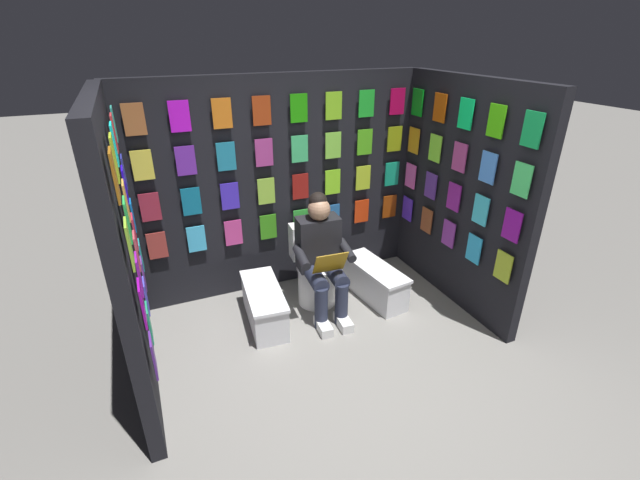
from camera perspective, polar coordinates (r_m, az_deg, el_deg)
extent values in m
plane|color=gray|center=(3.54, 5.73, -19.32)|extent=(30.00, 30.00, 0.00)
cube|color=black|center=(4.43, -5.18, 7.05)|extent=(2.98, 0.10, 2.17)
cube|color=#A0332E|center=(4.30, -20.67, -0.70)|extent=(0.17, 0.01, 0.26)
cube|color=#40BCEF|center=(4.32, -15.97, 0.13)|extent=(0.17, 0.01, 0.26)
cube|color=#C43784|center=(4.37, -11.34, 0.94)|extent=(0.17, 0.01, 0.26)
cube|color=#378F19|center=(4.44, -6.83, 1.73)|extent=(0.17, 0.01, 0.26)
cube|color=green|center=(4.54, -2.50, 2.47)|extent=(0.17, 0.01, 0.26)
cube|color=#215999|center=(4.67, 1.62, 3.17)|extent=(0.17, 0.01, 0.26)
cube|color=red|center=(4.82, 5.50, 3.81)|extent=(0.17, 0.01, 0.26)
cube|color=#8D360B|center=(5.00, 9.14, 4.39)|extent=(0.17, 0.01, 0.26)
cube|color=maroon|center=(4.15, -21.49, 4.04)|extent=(0.17, 0.01, 0.26)
cube|color=#0E698D|center=(4.17, -16.60, 4.88)|extent=(0.17, 0.01, 0.26)
cube|color=#3C26C6|center=(4.22, -11.79, 5.67)|extent=(0.17, 0.01, 0.26)
cube|color=#95C93E|center=(4.30, -7.10, 6.40)|extent=(0.17, 0.01, 0.26)
cube|color=maroon|center=(4.41, -2.60, 7.06)|extent=(0.17, 0.01, 0.26)
cube|color=#88E022|center=(4.54, 1.68, 7.64)|extent=(0.17, 0.01, 0.26)
cube|color=#B4D029|center=(4.69, 5.70, 8.15)|extent=(0.17, 0.01, 0.26)
cube|color=#13956C|center=(4.87, 9.46, 8.59)|extent=(0.17, 0.01, 0.26)
cube|color=yellow|center=(4.04, -22.37, 9.10)|extent=(0.17, 0.01, 0.26)
cube|color=#6626A6|center=(4.06, -17.29, 9.94)|extent=(0.17, 0.01, 0.26)
cube|color=teal|center=(4.11, -12.27, 10.70)|extent=(0.17, 0.01, 0.26)
cube|color=#A43682|center=(4.19, -7.39, 11.36)|extent=(0.17, 0.01, 0.26)
cube|color=#3AB668|center=(4.30, -2.70, 11.91)|extent=(0.17, 0.01, 0.26)
cube|color=#80D140|center=(4.43, 1.74, 12.36)|extent=(0.17, 0.01, 0.26)
cube|color=#4DB21C|center=(4.59, 5.92, 12.72)|extent=(0.17, 0.01, 0.26)
cube|color=olive|center=(4.77, 9.80, 12.99)|extent=(0.17, 0.01, 0.26)
cube|color=#A45A2E|center=(3.96, -23.32, 14.39)|extent=(0.17, 0.01, 0.26)
cube|color=#BE12D9|center=(3.98, -18.03, 15.25)|extent=(0.17, 0.01, 0.26)
cube|color=orange|center=(4.03, -12.80, 15.97)|extent=(0.17, 0.01, 0.26)
cube|color=#9E3311|center=(4.11, -7.70, 16.54)|extent=(0.17, 0.01, 0.26)
cube|color=#1D930A|center=(4.22, -2.81, 16.97)|extent=(0.17, 0.01, 0.26)
cube|color=#7DC621|center=(4.36, 1.81, 17.27)|extent=(0.17, 0.01, 0.26)
cube|color=green|center=(4.52, 6.15, 17.46)|extent=(0.17, 0.01, 0.26)
cube|color=#AF0940|center=(4.71, 10.16, 17.55)|extent=(0.17, 0.01, 0.26)
cube|color=black|center=(4.36, 18.10, 5.54)|extent=(0.10, 1.79, 2.17)
cube|color=#4C29D0|center=(4.97, 11.45, 4.06)|extent=(0.01, 0.17, 0.26)
cube|color=brown|center=(4.70, 13.89, 2.53)|extent=(0.01, 0.17, 0.26)
cube|color=purple|center=(4.45, 16.60, 0.80)|extent=(0.01, 0.17, 0.26)
cube|color=#28A9E4|center=(4.21, 19.63, -1.12)|extent=(0.01, 0.17, 0.26)
cube|color=#A6BF28|center=(3.99, 23.01, -3.27)|extent=(0.01, 0.17, 0.26)
cube|color=#F252BA|center=(4.84, 11.85, 8.28)|extent=(0.01, 0.17, 0.26)
cube|color=#592F97|center=(4.57, 14.39, 6.95)|extent=(0.01, 0.17, 0.26)
cube|color=#891F90|center=(4.30, 17.24, 5.44)|extent=(0.01, 0.17, 0.26)
cube|color=#3DCDE7|center=(4.06, 20.43, 3.72)|extent=(0.01, 0.17, 0.26)
cube|color=#831194|center=(3.83, 23.99, 1.77)|extent=(0.01, 0.17, 0.26)
cube|color=orange|center=(4.74, 12.28, 12.70)|extent=(0.01, 0.17, 0.26)
cube|color=#8BEF38|center=(4.46, 14.94, 11.61)|extent=(0.01, 0.17, 0.26)
cube|color=#AD3B85|center=(4.19, 17.93, 10.35)|extent=(0.01, 0.17, 0.26)
cube|color=#488EF1|center=(3.94, 21.29, 8.89)|extent=(0.01, 0.17, 0.26)
cube|color=#47E56F|center=(3.70, 25.06, 7.19)|extent=(0.01, 0.17, 0.26)
cube|color=#089117|center=(4.67, 12.73, 17.28)|extent=(0.01, 0.17, 0.26)
cube|color=#BA4A0A|center=(4.39, 15.53, 16.46)|extent=(0.01, 0.17, 0.26)
cube|color=#0DE76B|center=(4.12, 18.68, 15.49)|extent=(0.01, 0.17, 0.26)
cube|color=#45C910|center=(3.86, 22.22, 14.32)|extent=(0.01, 0.17, 0.26)
cube|color=green|center=(3.61, 26.21, 12.94)|extent=(0.01, 0.17, 0.26)
cube|color=black|center=(3.36, -24.45, -1.61)|extent=(0.10, 1.79, 2.17)
cube|color=#54258D|center=(2.94, -21.11, -14.04)|extent=(0.01, 0.17, 0.26)
cube|color=#21986B|center=(3.23, -21.58, -10.13)|extent=(0.01, 0.17, 0.26)
cube|color=#4D4ADB|center=(3.54, -21.96, -6.88)|extent=(0.01, 0.17, 0.26)
cube|color=#653294|center=(3.85, -22.27, -4.15)|extent=(0.01, 0.17, 0.26)
cube|color=teal|center=(4.18, -22.53, -1.84)|extent=(0.01, 0.17, 0.26)
cube|color=#960DA7|center=(2.72, -22.40, -7.77)|extent=(0.01, 0.17, 0.26)
cube|color=purple|center=(3.04, -22.75, -4.22)|extent=(0.01, 0.17, 0.26)
cube|color=#D44858|center=(3.36, -23.03, -1.34)|extent=(0.01, 0.17, 0.26)
cube|color=#CA2844|center=(3.69, -23.26, 1.03)|extent=(0.01, 0.17, 0.26)
cube|color=blue|center=(4.02, -23.45, 3.01)|extent=(0.01, 0.17, 0.26)
cube|color=#93CF33|center=(2.54, -23.83, -0.51)|extent=(0.01, 0.17, 0.26)
cube|color=green|center=(2.88, -24.04, 2.44)|extent=(0.01, 0.17, 0.26)
cube|color=gold|center=(3.22, -24.20, 4.76)|extent=(0.01, 0.17, 0.26)
cube|color=#270DEF|center=(3.56, -24.33, 6.64)|extent=(0.01, 0.17, 0.26)
cube|color=#2A2FA0|center=(3.91, -24.44, 8.19)|extent=(0.01, 0.17, 0.26)
cube|color=#A46214|center=(2.41, -25.46, 7.69)|extent=(0.01, 0.17, 0.26)
cube|color=#A8CE25|center=(2.76, -25.48, 9.75)|extent=(0.01, 0.17, 0.26)
cube|color=#16F1E6|center=(3.11, -25.49, 11.35)|extent=(0.01, 0.17, 0.26)
cube|color=red|center=(3.47, -25.50, 12.62)|extent=(0.01, 0.17, 0.26)
cube|color=teal|center=(3.82, -25.51, 13.65)|extent=(0.01, 0.17, 0.26)
cylinder|color=white|center=(4.37, -0.40, -5.91)|extent=(0.38, 0.38, 0.40)
cylinder|color=white|center=(4.27, -0.41, -3.49)|extent=(0.41, 0.41, 0.02)
cube|color=white|center=(4.41, -1.50, -0.02)|extent=(0.39, 0.21, 0.36)
cylinder|color=white|center=(4.33, -1.14, -0.50)|extent=(0.39, 0.10, 0.39)
cube|color=black|center=(4.11, -0.26, -0.38)|extent=(0.42, 0.25, 0.52)
sphere|color=tan|center=(3.94, -0.13, 4.06)|extent=(0.21, 0.21, 0.21)
sphere|color=black|center=(3.95, -0.27, 5.13)|extent=(0.17, 0.17, 0.17)
cylinder|color=#23283D|center=(4.10, 1.98, -4.42)|extent=(0.18, 0.41, 0.15)
cylinder|color=#23283D|center=(4.04, -0.68, -4.89)|extent=(0.18, 0.41, 0.15)
cylinder|color=#23283D|center=(4.08, 2.84, -8.39)|extent=(0.12, 0.12, 0.42)
cylinder|color=#23283D|center=(4.02, 0.16, -8.92)|extent=(0.12, 0.12, 0.42)
cube|color=white|center=(4.13, 3.10, -10.74)|extent=(0.13, 0.27, 0.09)
cube|color=white|center=(4.07, 0.44, -11.31)|extent=(0.13, 0.27, 0.09)
cylinder|color=black|center=(4.05, 3.52, -1.33)|extent=(0.11, 0.31, 0.13)
cylinder|color=black|center=(3.92, -2.46, -2.29)|extent=(0.11, 0.31, 0.13)
cube|color=#9C7011|center=(3.85, 1.37, -3.05)|extent=(0.31, 0.15, 0.23)
cube|color=silver|center=(4.15, -7.37, -8.72)|extent=(0.37, 0.80, 0.33)
cube|color=white|center=(4.05, -7.51, -6.62)|extent=(0.39, 0.83, 0.03)
cube|color=silver|center=(4.50, 7.18, -5.64)|extent=(0.37, 0.81, 0.33)
cube|color=white|center=(4.41, 7.31, -3.64)|extent=(0.39, 0.84, 0.03)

